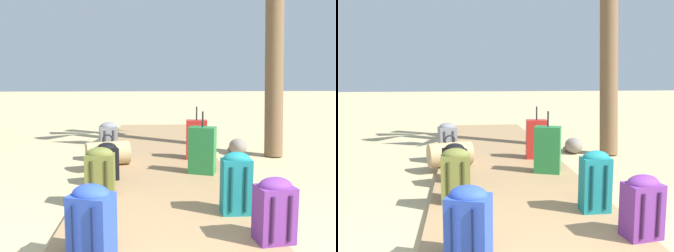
% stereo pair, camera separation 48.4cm
% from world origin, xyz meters
% --- Properties ---
extents(ground_plane, '(60.00, 60.00, 0.00)m').
position_xyz_m(ground_plane, '(0.00, 3.36, 0.00)').
color(ground_plane, tan).
extents(boardwalk, '(1.90, 8.40, 0.08)m').
position_xyz_m(boardwalk, '(0.00, 4.20, 0.04)').
color(boardwalk, '#9E7A51').
rests_on(boardwalk, ground).
extents(suitcase_green, '(0.41, 0.33, 0.85)m').
position_xyz_m(suitcase_green, '(0.57, 3.22, 0.40)').
color(suitcase_green, '#237538').
rests_on(suitcase_green, boardwalk).
extents(backpack_black, '(0.32, 0.31, 0.48)m').
position_xyz_m(backpack_black, '(-0.70, 2.98, 0.33)').
color(backpack_black, black).
rests_on(backpack_black, boardwalk).
extents(backpack_olive, '(0.30, 0.22, 0.58)m').
position_xyz_m(backpack_olive, '(-0.68, 2.15, 0.39)').
color(backpack_olive, olive).
rests_on(backpack_olive, boardwalk).
extents(backpack_teal, '(0.28, 0.21, 0.61)m').
position_xyz_m(backpack_teal, '(0.68, 1.71, 0.40)').
color(backpack_teal, '#197A7F').
rests_on(backpack_teal, boardwalk).
extents(backpack_grey, '(0.32, 0.31, 0.58)m').
position_xyz_m(backpack_grey, '(-0.83, 4.33, 0.38)').
color(backpack_grey, slate).
rests_on(backpack_grey, boardwalk).
extents(backpack_blue, '(0.36, 0.32, 0.55)m').
position_xyz_m(backpack_blue, '(-0.57, 0.90, 0.37)').
color(backpack_blue, '#2847B7').
rests_on(backpack_blue, boardwalk).
extents(duffel_bag_tan, '(0.71, 0.52, 0.47)m').
position_xyz_m(duffel_bag_tan, '(-0.78, 3.76, 0.26)').
color(duffel_bag_tan, tan).
rests_on(duffel_bag_tan, boardwalk).
extents(backpack_purple, '(0.32, 0.27, 0.53)m').
position_xyz_m(backpack_purple, '(0.85, 1.09, 0.36)').
color(backpack_purple, '#6B2D84').
rests_on(backpack_purple, boardwalk).
extents(suitcase_red, '(0.35, 0.23, 0.85)m').
position_xyz_m(suitcase_red, '(0.60, 4.12, 0.40)').
color(suitcase_red, red).
rests_on(suitcase_red, boardwalk).
extents(rock_right_mid, '(0.32, 0.30, 0.12)m').
position_xyz_m(rock_right_mid, '(1.40, 4.91, 0.06)').
color(rock_right_mid, slate).
rests_on(rock_right_mid, ground).
extents(rock_right_near, '(0.37, 0.42, 0.29)m').
position_xyz_m(rock_right_near, '(1.43, 4.79, 0.14)').
color(rock_right_near, gray).
rests_on(rock_right_near, ground).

